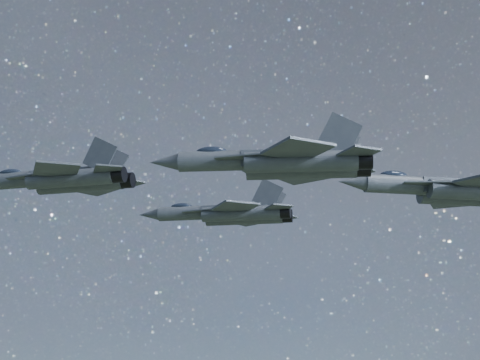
{
  "coord_description": "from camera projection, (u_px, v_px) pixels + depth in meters",
  "views": [
    {
      "loc": [
        -10.37,
        -71.29,
        135.82
      ],
      "look_at": [
        -3.41,
        4.45,
        156.57
      ],
      "focal_mm": 60.0,
      "sensor_mm": 36.0,
      "label": 1
    }
  ],
  "objects": [
    {
      "name": "jet_slot",
      "position": [
        456.0,
        190.0,
        73.49
      ],
      "size": [
        19.51,
        13.7,
        4.92
      ],
      "rotation": [
        0.0,
        0.0,
        0.09
      ],
      "color": "#353C43"
    },
    {
      "name": "jet_left",
      "position": [
        230.0,
        214.0,
        98.49
      ],
      "size": [
        20.2,
        13.72,
        5.08
      ],
      "rotation": [
        0.0,
        0.0,
        -0.26
      ],
      "color": "#353C43"
    },
    {
      "name": "jet_lead",
      "position": [
        62.0,
        179.0,
        79.3
      ],
      "size": [
        18.82,
        12.54,
        4.78
      ],
      "rotation": [
        0.0,
        0.0,
        -0.35
      ],
      "color": "#353C43"
    },
    {
      "name": "jet_right",
      "position": [
        283.0,
        162.0,
        62.78
      ],
      "size": [
        18.44,
        12.73,
        4.63
      ],
      "rotation": [
        0.0,
        0.0,
        -0.18
      ],
      "color": "#353C43"
    }
  ]
}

